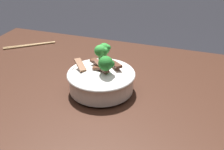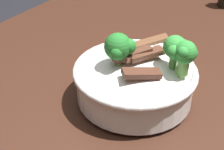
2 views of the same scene
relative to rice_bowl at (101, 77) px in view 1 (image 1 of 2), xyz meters
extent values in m
cube|color=#381E14|center=(0.08, -0.02, -0.07)|extent=(1.46, 0.90, 0.04)
cube|color=#381E14|center=(-0.57, 0.36, -0.46)|extent=(0.08, 0.08, 0.74)
cylinder|color=white|center=(0.00, 0.00, -0.05)|extent=(0.10, 0.10, 0.01)
cylinder|color=white|center=(0.00, 0.00, -0.01)|extent=(0.21, 0.21, 0.06)
torus|color=white|center=(0.00, 0.00, 0.01)|extent=(0.22, 0.22, 0.01)
ellipsoid|color=white|center=(0.00, 0.00, 0.00)|extent=(0.19, 0.19, 0.06)
cube|color=#563323|center=(0.00, -0.01, 0.05)|extent=(0.07, 0.06, 0.02)
cube|color=#563323|center=(-0.01, 0.01, 0.04)|extent=(0.07, 0.05, 0.01)
cube|color=brown|center=(0.00, -0.01, 0.04)|extent=(0.05, 0.03, 0.02)
cube|color=#4C2B1E|center=(0.04, 0.03, 0.04)|extent=(0.06, 0.06, 0.02)
cube|color=brown|center=(-0.07, -0.01, 0.04)|extent=(0.06, 0.06, 0.02)
cylinder|color=#6BA84C|center=(0.02, -0.02, 0.04)|extent=(0.01, 0.01, 0.03)
sphere|color=#237028|center=(0.02, -0.02, 0.07)|extent=(0.05, 0.05, 0.05)
sphere|color=#237028|center=(0.04, -0.02, 0.06)|extent=(0.02, 0.02, 0.02)
sphere|color=#237028|center=(0.02, -0.01, 0.07)|extent=(0.03, 0.03, 0.03)
cylinder|color=#6BA84C|center=(-0.02, 0.08, 0.04)|extent=(0.02, 0.02, 0.03)
sphere|color=#2D8433|center=(-0.02, 0.08, 0.07)|extent=(0.04, 0.04, 0.04)
sphere|color=#2D8433|center=(-0.01, 0.08, 0.07)|extent=(0.02, 0.02, 0.02)
sphere|color=#2D8433|center=(-0.02, 0.09, 0.07)|extent=(0.02, 0.02, 0.02)
cylinder|color=#5B9947|center=(-0.02, 0.06, 0.04)|extent=(0.01, 0.01, 0.03)
sphere|color=green|center=(-0.02, 0.06, 0.07)|extent=(0.04, 0.04, 0.04)
sphere|color=green|center=(-0.01, 0.06, 0.07)|extent=(0.02, 0.02, 0.02)
sphere|color=green|center=(-0.04, 0.07, 0.06)|extent=(0.03, 0.03, 0.03)
cylinder|color=#9E7A4C|center=(-0.45, 0.25, -0.05)|extent=(0.19, 0.14, 0.01)
cylinder|color=#9E7A4C|center=(-0.44, 0.25, -0.05)|extent=(0.18, 0.15, 0.01)
camera|label=1|loc=(0.28, -0.72, 0.44)|focal=44.13mm
camera|label=2|loc=(0.44, 0.24, 0.34)|focal=54.37mm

